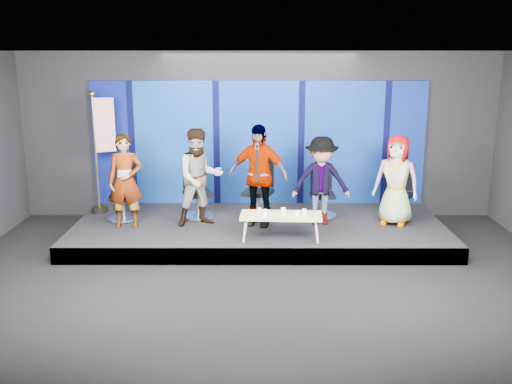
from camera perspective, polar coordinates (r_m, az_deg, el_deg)
ground at (r=8.71m, az=0.34°, el=-9.73°), size 10.00×10.00×0.00m
room_walls at (r=8.05m, az=0.36°, el=6.31°), size 10.02×8.02×3.51m
riser at (r=11.00m, az=0.30°, el=-3.77°), size 7.00×3.00×0.30m
backdrop at (r=12.08m, az=0.29°, el=4.91°), size 7.00×0.08×2.60m
chair_a at (r=11.35m, az=-13.11°, el=-0.95°), size 0.65×0.65×1.07m
panelist_a at (r=10.74m, az=-12.93°, el=1.06°), size 0.66×0.46×1.74m
chair_b at (r=11.26m, az=-5.88°, el=-0.68°), size 0.82×0.82×1.13m
panelist_b at (r=10.64m, az=-5.65°, el=1.47°), size 1.07×0.96×1.82m
chair_c at (r=11.21m, az=0.29°, el=-0.58°), size 0.82×0.82×1.18m
panelist_c at (r=10.58m, az=0.21°, el=1.69°), size 1.20×0.76×1.90m
chair_d at (r=11.33m, az=6.61°, el=-0.77°), size 0.59×0.59×1.03m
panelist_d at (r=10.73m, az=6.52°, el=1.12°), size 1.09×0.64×1.67m
chair_e at (r=11.55m, az=14.11°, el=-0.79°), size 0.79×0.79×1.05m
panelist_e at (r=10.95m, az=13.85°, el=1.15°), size 0.99×0.86×1.70m
coffee_table at (r=9.93m, az=2.51°, el=-2.45°), size 1.44×0.67×0.43m
mug_a at (r=9.98m, az=0.34°, el=-1.86°), size 0.08×0.08×0.09m
mug_b at (r=9.82m, az=0.90°, el=-2.09°), size 0.09×0.09×0.11m
mug_c at (r=9.95m, az=2.74°, el=-1.89°), size 0.09×0.09×0.10m
mug_d at (r=9.88m, az=4.12°, el=-2.10°), size 0.07×0.07×0.09m
mug_e at (r=9.96m, az=4.85°, el=-1.96°), size 0.08×0.08×0.09m
flag_stand at (r=11.77m, az=-15.14°, el=4.15°), size 0.55×0.33×2.44m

